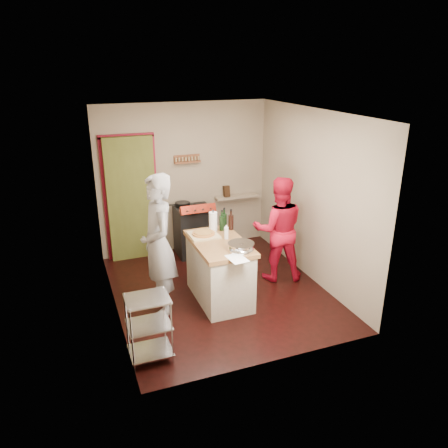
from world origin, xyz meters
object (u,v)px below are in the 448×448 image
(island, at_px, (220,269))
(person_red, at_px, (278,229))
(wire_shelving, at_px, (149,325))
(stove, at_px, (194,230))
(person_stripe, at_px, (158,245))

(island, distance_m, person_red, 1.17)
(wire_shelving, distance_m, island, 1.56)
(island, bearing_deg, stove, 85.85)
(stove, relative_size, person_stripe, 0.53)
(wire_shelving, relative_size, island, 0.59)
(island, distance_m, person_stripe, 0.98)
(island, relative_size, person_red, 0.83)
(island, height_order, person_red, person_red)
(stove, height_order, island, island)
(stove, bearing_deg, wire_shelving, -116.85)
(wire_shelving, height_order, island, island)
(wire_shelving, xyz_separation_m, person_stripe, (0.36, 1.01, 0.52))
(stove, relative_size, island, 0.74)
(wire_shelving, height_order, person_stripe, person_stripe)
(stove, distance_m, person_stripe, 1.95)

